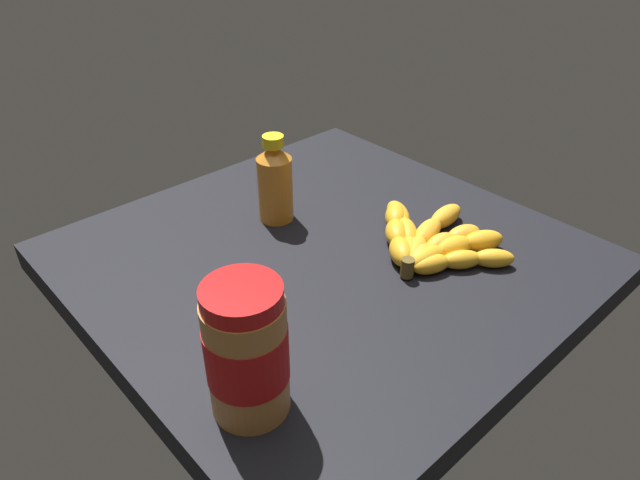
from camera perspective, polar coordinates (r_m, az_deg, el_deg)
ground_plane at (r=93.30cm, az=0.62°, el=-2.35°), size 72.37×71.52×4.69cm
banana_bunch at (r=93.18cm, az=10.66°, el=-0.05°), size 21.37×25.50×3.63cm
peanut_butter_jar at (r=63.23cm, az=-7.25°, el=-10.87°), size 9.13×9.13×16.91cm
honey_bottle at (r=97.53cm, az=-4.47°, el=5.77°), size 5.96×5.96×15.30cm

